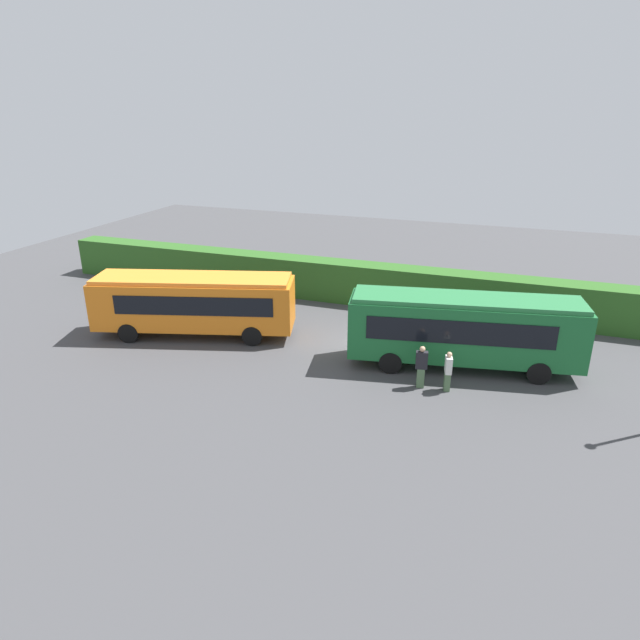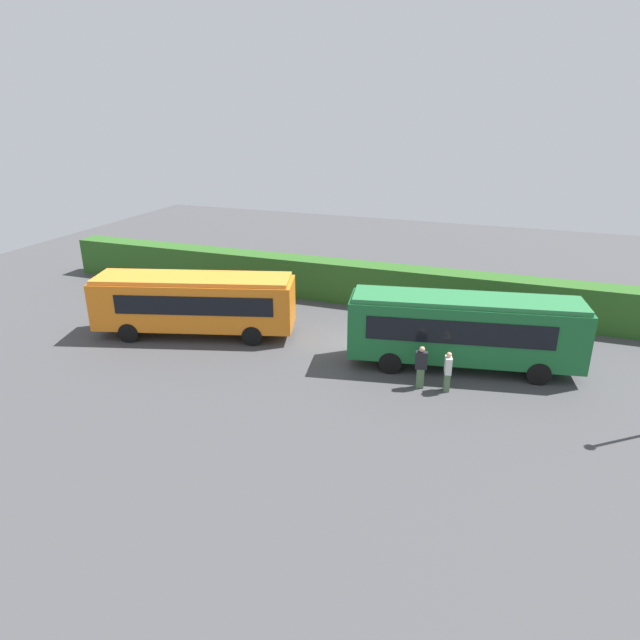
{
  "view_description": "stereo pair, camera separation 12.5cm",
  "coord_description": "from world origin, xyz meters",
  "px_view_note": "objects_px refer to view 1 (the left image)",
  "views": [
    {
      "loc": [
        6.42,
        -24.53,
        11.19
      ],
      "look_at": [
        -1.99,
        -1.16,
        1.55
      ],
      "focal_mm": 31.59,
      "sensor_mm": 36.0,
      "label": 1
    },
    {
      "loc": [
        6.54,
        -24.49,
        11.19
      ],
      "look_at": [
        -1.99,
        -1.16,
        1.55
      ],
      "focal_mm": 31.59,
      "sensor_mm": 36.0,
      "label": 2
    }
  ],
  "objects_px": {
    "bus_green": "(464,328)",
    "person_right": "(522,327)",
    "person_left": "(421,366)",
    "bus_orange": "(194,302)",
    "person_center": "(448,370)"
  },
  "relations": [
    {
      "from": "bus_orange",
      "to": "person_center",
      "type": "bearing_deg",
      "value": 156.12
    },
    {
      "from": "bus_green",
      "to": "person_left",
      "type": "xyz_separation_m",
      "value": [
        -1.39,
        -2.49,
        -0.93
      ]
    },
    {
      "from": "bus_orange",
      "to": "person_left",
      "type": "distance_m",
      "value": 12.03
    },
    {
      "from": "bus_orange",
      "to": "bus_green",
      "type": "bearing_deg",
      "value": 166.67
    },
    {
      "from": "person_center",
      "to": "person_left",
      "type": "bearing_deg",
      "value": 170.78
    },
    {
      "from": "bus_green",
      "to": "person_center",
      "type": "xyz_separation_m",
      "value": [
        -0.3,
        -2.41,
        -1.0
      ]
    },
    {
      "from": "bus_orange",
      "to": "person_right",
      "type": "relative_size",
      "value": 5.33
    },
    {
      "from": "bus_green",
      "to": "person_right",
      "type": "distance_m",
      "value": 4.3
    },
    {
      "from": "bus_green",
      "to": "person_right",
      "type": "height_order",
      "value": "bus_green"
    },
    {
      "from": "bus_green",
      "to": "person_left",
      "type": "height_order",
      "value": "bus_green"
    },
    {
      "from": "bus_orange",
      "to": "person_left",
      "type": "bearing_deg",
      "value": 155.05
    },
    {
      "from": "bus_green",
      "to": "person_left",
      "type": "distance_m",
      "value": 3.0
    },
    {
      "from": "person_right",
      "to": "person_center",
      "type": "bearing_deg",
      "value": 146.49
    },
    {
      "from": "bus_orange",
      "to": "bus_green",
      "type": "relative_size",
      "value": 0.99
    },
    {
      "from": "bus_orange",
      "to": "bus_green",
      "type": "height_order",
      "value": "bus_green"
    }
  ]
}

